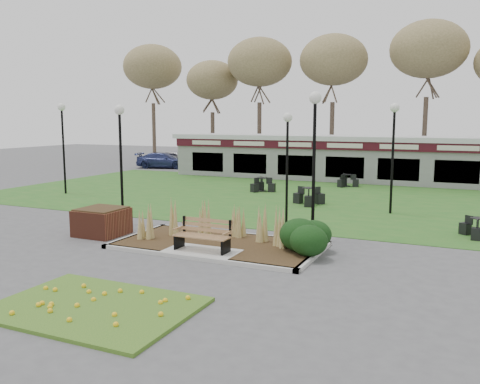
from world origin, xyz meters
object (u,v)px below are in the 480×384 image
at_px(brick_planter, 102,221).
at_px(lamp_post_far_left, 63,128).
at_px(park_bench, 204,235).
at_px(bistro_set_a, 262,187).
at_px(car_silver, 176,159).
at_px(car_blue, 163,160).
at_px(bistro_set_b, 309,199).
at_px(lamp_post_near_right, 287,143).
at_px(lamp_post_mid_right, 394,134).
at_px(lamp_post_mid_left, 120,138).
at_px(food_pavilion, 350,158).
at_px(lamp_post_near_left, 315,133).
at_px(bistro_set_c, 478,231).
at_px(bistro_set_d, 347,182).
at_px(car_black, 211,159).

distance_m(brick_planter, lamp_post_far_left, 11.16).
relative_size(park_bench, bistro_set_a, 1.19).
relative_size(lamp_post_far_left, car_silver, 1.23).
height_order(brick_planter, car_blue, car_blue).
xyz_separation_m(brick_planter, bistro_set_a, (1.11, 12.06, -0.20)).
bearing_deg(bistro_set_b, brick_planter, -117.91).
bearing_deg(bistro_set_b, lamp_post_near_right, -83.94).
bearing_deg(lamp_post_mid_right, lamp_post_mid_left, -144.53).
xyz_separation_m(park_bench, lamp_post_far_left, (-12.59, 7.70, 2.91)).
relative_size(food_pavilion, lamp_post_near_left, 5.06).
height_order(lamp_post_mid_right, bistro_set_b, lamp_post_mid_right).
bearing_deg(car_blue, lamp_post_near_right, -150.54).
xyz_separation_m(food_pavilion, car_silver, (-15.50, 3.96, -0.81)).
bearing_deg(lamp_post_mid_right, bistro_set_c, -44.63).
bearing_deg(lamp_post_mid_left, bistro_set_a, 81.14).
distance_m(park_bench, car_silver, 28.30).
relative_size(bistro_set_d, car_black, 0.27).
bearing_deg(lamp_post_near_left, food_pavilion, 98.27).
bearing_deg(bistro_set_b, car_blue, 142.45).
xyz_separation_m(park_bench, lamp_post_mid_right, (4.11, 8.96, 2.79)).
bearing_deg(bistro_set_c, brick_planter, -157.38).
xyz_separation_m(park_bench, lamp_post_mid_left, (-4.89, 2.55, 2.69)).
distance_m(park_bench, car_blue, 26.95).
height_order(lamp_post_mid_left, lamp_post_mid_right, lamp_post_mid_right).
xyz_separation_m(brick_planter, car_silver, (-11.10, 22.92, 0.19)).
bearing_deg(lamp_post_near_right, park_bench, -98.84).
height_order(food_pavilion, car_silver, food_pavilion).
xyz_separation_m(brick_planter, food_pavilion, (4.40, 18.96, 1.00)).
bearing_deg(lamp_post_mid_right, brick_planter, -136.01).
xyz_separation_m(brick_planter, lamp_post_mid_left, (-0.49, 1.80, 2.81)).
relative_size(lamp_post_mid_left, lamp_post_mid_right, 0.97).
bearing_deg(car_blue, park_bench, -159.43).
xyz_separation_m(bistro_set_a, bistro_set_b, (3.61, -3.16, 0.01)).
bearing_deg(lamp_post_near_left, lamp_post_far_left, 163.16).
relative_size(brick_planter, lamp_post_mid_right, 0.32).
height_order(lamp_post_near_right, lamp_post_mid_right, lamp_post_mid_right).
relative_size(lamp_post_far_left, bistro_set_c, 3.84).
xyz_separation_m(lamp_post_mid_right, bistro_set_b, (-3.79, 0.69, -3.09)).
bearing_deg(bistro_set_d, food_pavilion, 99.50).
height_order(lamp_post_mid_left, bistro_set_d, lamp_post_mid_left).
relative_size(lamp_post_mid_left, bistro_set_c, 3.61).
bearing_deg(lamp_post_mid_right, car_silver, 143.11).
bearing_deg(lamp_post_far_left, bistro_set_c, -5.77).
height_order(lamp_post_near_right, bistro_set_a, lamp_post_near_right).
relative_size(brick_planter, car_silver, 0.39).
bearing_deg(lamp_post_near_left, bistro_set_b, 107.83).
height_order(bistro_set_b, car_silver, car_silver).
relative_size(lamp_post_far_left, bistro_set_d, 3.57).
distance_m(bistro_set_b, car_blue, 20.15).
xyz_separation_m(lamp_post_far_left, car_black, (0.76, 15.22, -2.67)).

